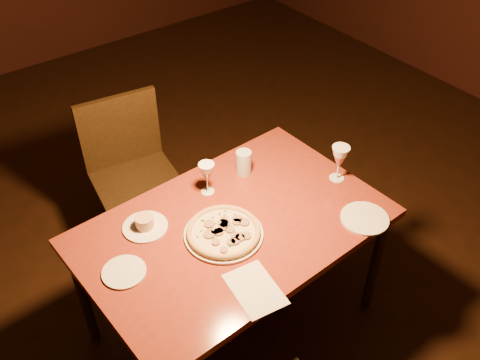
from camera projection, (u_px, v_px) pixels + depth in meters
floor at (245, 348)px, 2.66m from camera, size 7.00×7.00×0.00m
dining_table at (233, 234)px, 2.37m from camera, size 1.36×0.91×0.71m
chair_far at (132, 171)px, 2.92m from camera, size 0.50×0.50×0.91m
pizza_plate at (224, 232)px, 2.27m from camera, size 0.34×0.34×0.04m
ramekin_saucer at (145, 224)px, 2.30m from camera, size 0.20×0.20×0.06m
wine_glass_far at (207, 178)px, 2.44m from camera, size 0.07×0.07×0.16m
wine_glass_right at (339, 163)px, 2.51m from camera, size 0.08×0.08×0.19m
water_tumbler at (244, 163)px, 2.56m from camera, size 0.07×0.07×0.12m
side_plate_left at (124, 272)px, 2.12m from camera, size 0.18×0.18×0.01m
side_plate_near at (365, 218)px, 2.35m from camera, size 0.21×0.21×0.01m
menu_card at (255, 289)px, 2.06m from camera, size 0.20×0.27×0.00m
pendant_light at (231, 38)px, 1.77m from camera, size 0.12×0.12×0.12m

